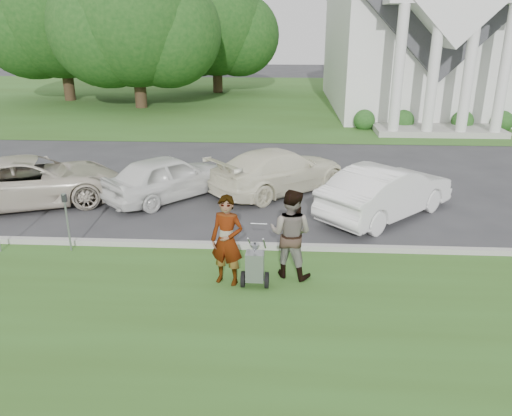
# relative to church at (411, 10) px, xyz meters

# --- Properties ---
(ground) EXTENTS (120.00, 120.00, 0.00)m
(ground) POSITION_rel_church_xyz_m (-9.00, -23.11, -5.94)
(ground) COLOR #333335
(ground) RESTS_ON ground
(grass_strip) EXTENTS (80.00, 7.00, 0.01)m
(grass_strip) POSITION_rel_church_xyz_m (-9.00, -26.11, -5.93)
(grass_strip) COLOR #35561D
(grass_strip) RESTS_ON ground
(church_lawn) EXTENTS (80.00, 30.00, 0.01)m
(church_lawn) POSITION_rel_church_xyz_m (-9.00, 3.89, -5.93)
(church_lawn) COLOR #35561D
(church_lawn) RESTS_ON ground
(curb) EXTENTS (80.00, 0.18, 0.15)m
(curb) POSITION_rel_church_xyz_m (-9.00, -22.56, -5.86)
(curb) COLOR #9E9E93
(curb) RESTS_ON ground
(church) EXTENTS (9.19, 19.00, 24.10)m
(church) POSITION_rel_church_xyz_m (0.00, 0.00, 0.00)
(church) COLOR white
(church) RESTS_ON ground
(tree_left) EXTENTS (10.63, 8.40, 9.71)m
(tree_left) POSITION_rel_church_xyz_m (-17.01, -1.13, -0.83)
(tree_left) COLOR #332316
(tree_left) RESTS_ON ground
(tree_far) EXTENTS (11.64, 9.20, 10.73)m
(tree_far) POSITION_rel_church_xyz_m (-23.01, 1.87, -0.25)
(tree_far) COLOR #332316
(tree_far) RESTS_ON ground
(tree_back) EXTENTS (9.61, 7.60, 8.89)m
(tree_back) POSITION_rel_church_xyz_m (-13.01, 6.87, -1.21)
(tree_back) COLOR #332316
(tree_back) RESTS_ON ground
(striping_cart) EXTENTS (0.58, 1.14, 1.05)m
(striping_cart) POSITION_rel_church_xyz_m (-8.19, -24.40, -5.49)
(striping_cart) COLOR black
(striping_cart) RESTS_ON ground
(person_left) EXTENTS (0.80, 0.64, 1.91)m
(person_left) POSITION_rel_church_xyz_m (-8.77, -24.27, -4.98)
(person_left) COLOR #999999
(person_left) RESTS_ON ground
(person_right) EXTENTS (1.14, 1.02, 1.94)m
(person_right) POSITION_rel_church_xyz_m (-7.47, -23.87, -4.97)
(person_right) COLOR #999999
(person_right) RESTS_ON ground
(parking_meter_near) EXTENTS (0.10, 0.09, 1.45)m
(parking_meter_near) POSITION_rel_church_xyz_m (-12.70, -22.91, -5.02)
(parking_meter_near) COLOR gray
(parking_meter_near) RESTS_ON ground
(car_a) EXTENTS (5.71, 4.15, 1.44)m
(car_a) POSITION_rel_church_xyz_m (-15.14, -19.68, -5.22)
(car_a) COLOR beige
(car_a) RESTS_ON ground
(car_b) EXTENTS (3.99, 4.10, 1.39)m
(car_b) POSITION_rel_church_xyz_m (-11.18, -18.97, -5.24)
(car_b) COLOR white
(car_b) RESTS_ON ground
(car_c) EXTENTS (4.91, 4.62, 1.39)m
(car_c) POSITION_rel_church_xyz_m (-7.75, -18.05, -5.24)
(car_c) COLOR #F2EECE
(car_c) RESTS_ON ground
(car_d) EXTENTS (4.29, 4.25, 1.48)m
(car_d) POSITION_rel_church_xyz_m (-4.75, -20.13, -5.20)
(car_d) COLOR white
(car_d) RESTS_ON ground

